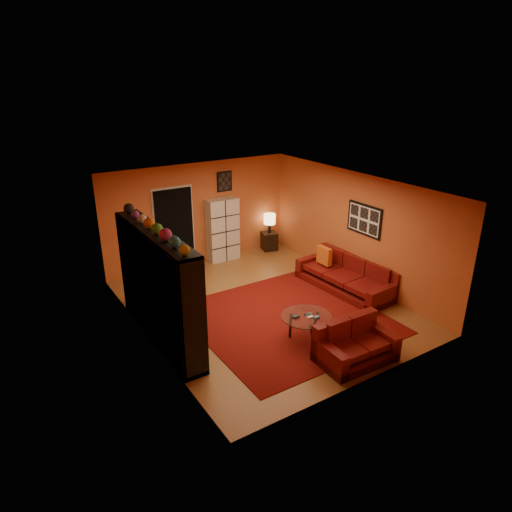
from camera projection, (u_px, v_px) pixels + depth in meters
floor at (263, 306)px, 9.72m from camera, size 6.00×6.00×0.00m
ceiling at (264, 186)px, 8.75m from camera, size 6.00×6.00×0.00m
wall_back at (199, 214)px, 11.59m from camera, size 6.00×0.00×6.00m
wall_front at (373, 309)px, 6.89m from camera, size 6.00×0.00×6.00m
wall_left at (145, 277)px, 7.99m from camera, size 0.00×6.00×6.00m
wall_right at (354, 229)px, 10.48m from camera, size 0.00×6.00×6.00m
rug at (287, 319)px, 9.22m from camera, size 3.60×3.60×0.01m
doorway at (175, 229)px, 11.31m from camera, size 0.95×0.10×2.04m
wall_art_right at (364, 220)px, 10.13m from camera, size 0.03×1.00×0.70m
wall_art_back at (224, 181)px, 11.67m from camera, size 0.42×0.03×0.52m
entertainment_unit at (158, 287)px, 8.20m from camera, size 0.45×3.00×2.10m
tv at (162, 291)px, 8.22m from camera, size 0.88×0.12×0.51m
sofa at (348, 277)px, 10.46m from camera, size 1.11×2.43×0.85m
loveseat at (353, 344)px, 7.84m from camera, size 1.36×0.85×0.85m
throw_pillow at (324, 255)px, 10.74m from camera, size 0.12×0.42×0.42m
coffee_table at (306, 318)px, 8.38m from camera, size 0.94×0.94×0.47m
storage_cabinet at (223, 230)px, 11.89m from camera, size 0.83×0.37×1.66m
bowl_chair at (172, 268)px, 10.84m from camera, size 0.70×0.70×0.57m
side_table at (269, 241)px, 12.78m from camera, size 0.49×0.49×0.50m
table_lamp at (270, 219)px, 12.55m from camera, size 0.32×0.32×0.54m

